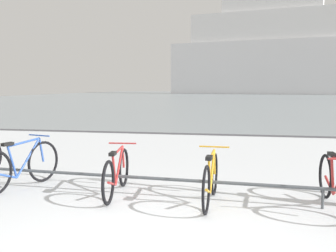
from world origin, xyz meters
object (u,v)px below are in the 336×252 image
bicycle_3 (211,179)px  ferry_ship (275,54)px  bicycle_1 (20,166)px  bicycle_4 (336,183)px  bicycle_2 (117,173)px

bicycle_3 → ferry_ship: bearing=85.4°
bicycle_1 → bicycle_3: size_ratio=1.06×
bicycle_3 → bicycle_4: bearing=2.8°
bicycle_4 → ferry_ship: ferry_ship is taller
bicycle_3 → ferry_ship: size_ratio=0.03×
bicycle_1 → ferry_ship: ferry_ship is taller
bicycle_2 → bicycle_3: 1.48m
ferry_ship → bicycle_1: bearing=-96.7°
bicycle_2 → bicycle_3: bearing=-7.3°
bicycle_1 → ferry_ship: bearing=83.3°
bicycle_1 → bicycle_3: 3.15m
bicycle_1 → bicycle_2: (1.67, -0.04, -0.04)m
bicycle_1 → bicycle_4: (4.83, -0.15, -0.02)m
bicycle_1 → bicycle_4: 4.84m
bicycle_3 → ferry_ship: 82.65m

